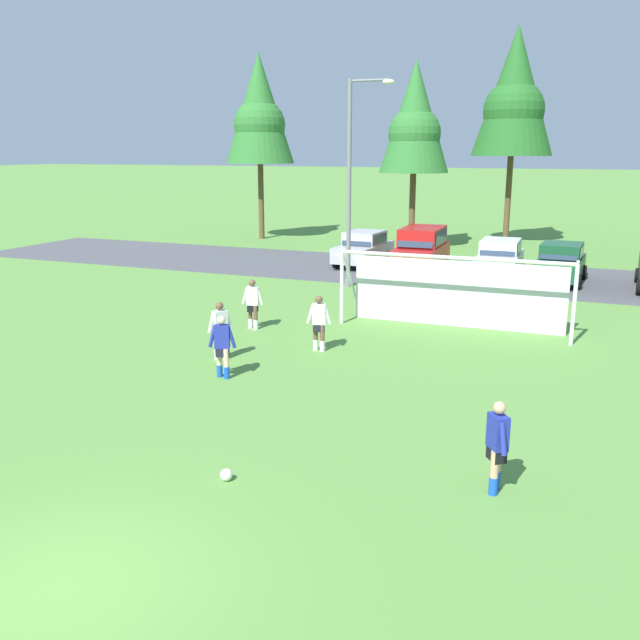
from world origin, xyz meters
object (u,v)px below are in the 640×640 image
(parked_car_slot_center_left, at_px, (499,258))
(street_lamp, at_px, (353,183))
(player_winger_left, at_px, (253,304))
(parked_car_slot_far_left, at_px, (364,248))
(player_midfield_center, at_px, (319,323))
(player_defender_far, at_px, (497,447))
(soccer_ball, at_px, (226,475))
(parked_car_slot_center, at_px, (560,263))
(player_striker_near, at_px, (220,331))
(parked_car_slot_left, at_px, (421,250))
(player_winger_right, at_px, (222,347))
(soccer_goal, at_px, (456,289))

(parked_car_slot_center_left, distance_m, street_lamp, 8.04)
(player_winger_left, distance_m, parked_car_slot_far_left, 13.38)
(player_midfield_center, height_order, player_defender_far, same)
(soccer_ball, bearing_deg, parked_car_slot_center, 79.14)
(soccer_ball, distance_m, player_defender_far, 4.73)
(player_striker_near, xyz_separation_m, player_defender_far, (8.24, -4.91, 0.00))
(player_striker_near, relative_size, player_defender_far, 1.00)
(parked_car_slot_left, height_order, street_lamp, street_lamp)
(player_midfield_center, bearing_deg, parked_car_slot_far_left, 103.91)
(player_striker_near, relative_size, parked_car_slot_far_left, 0.38)
(parked_car_slot_far_left, distance_m, street_lamp, 6.60)
(player_winger_right, height_order, parked_car_slot_center_left, parked_car_slot_center_left)
(player_striker_near, xyz_separation_m, parked_car_slot_left, (1.76, 15.62, 0.29))
(player_midfield_center, bearing_deg, parked_car_slot_center_left, 77.59)
(player_winger_left, bearing_deg, parked_car_slot_far_left, 93.11)
(soccer_ball, distance_m, player_winger_right, 5.78)
(soccer_ball, height_order, soccer_goal, soccer_goal)
(soccer_goal, distance_m, player_defender_far, 11.27)
(player_winger_right, bearing_deg, player_defender_far, -25.58)
(parked_car_slot_center_left, bearing_deg, soccer_ball, -93.97)
(parked_car_slot_left, bearing_deg, parked_car_slot_center, 0.33)
(soccer_ball, relative_size, player_winger_left, 0.13)
(player_winger_right, height_order, parked_car_slot_far_left, parked_car_slot_far_left)
(street_lamp, bearing_deg, player_winger_right, -85.37)
(player_defender_far, xyz_separation_m, parked_car_slot_center_left, (-2.91, 20.90, 0.05))
(parked_car_slot_far_left, distance_m, parked_car_slot_center_left, 6.84)
(soccer_goal, bearing_deg, player_midfield_center, -126.91)
(player_winger_left, bearing_deg, player_midfield_center, -27.25)
(player_midfield_center, height_order, parked_car_slot_left, parked_car_slot_left)
(player_striker_near, bearing_deg, parked_car_slot_far_left, 95.05)
(soccer_ball, relative_size, player_midfield_center, 0.13)
(parked_car_slot_left, xyz_separation_m, parked_car_slot_center_left, (3.57, 0.37, -0.24))
(player_winger_left, distance_m, player_winger_right, 4.99)
(player_defender_far, distance_m, parked_car_slot_left, 21.53)
(soccer_ball, height_order, player_striker_near, player_striker_near)
(parked_car_slot_left, bearing_deg, player_defender_far, -72.49)
(soccer_ball, height_order, player_winger_left, player_winger_left)
(player_striker_near, bearing_deg, player_defender_far, -30.79)
(player_defender_far, distance_m, street_lamp, 18.58)
(player_midfield_center, xyz_separation_m, player_defender_far, (6.03, -6.73, 0.00))
(player_winger_left, relative_size, parked_car_slot_center, 0.38)
(parked_car_slot_center_left, bearing_deg, parked_car_slot_center, -7.11)
(player_striker_near, relative_size, player_winger_right, 1.00)
(soccer_goal, xyz_separation_m, player_winger_right, (-4.46, -7.35, -0.47))
(player_midfield_center, bearing_deg, player_defender_far, -48.15)
(player_midfield_center, distance_m, player_defender_far, 9.04)
(soccer_goal, relative_size, street_lamp, 0.88)
(player_winger_left, bearing_deg, player_striker_near, -77.37)
(player_winger_right, bearing_deg, player_winger_left, 108.83)
(player_winger_left, xyz_separation_m, parked_car_slot_center, (8.74, 12.31, 0.05))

